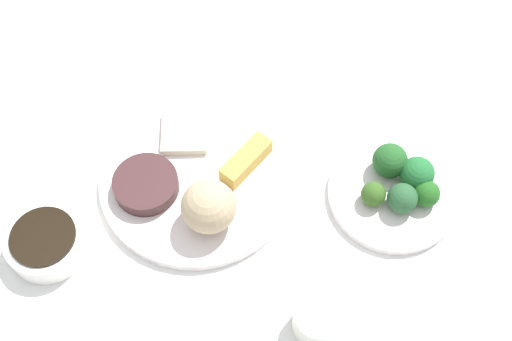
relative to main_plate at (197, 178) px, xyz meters
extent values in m
cube|color=white|center=(-0.01, 0.01, -0.02)|extent=(2.20, 2.20, 0.02)
cylinder|color=white|center=(0.00, 0.00, 0.00)|extent=(0.30, 0.30, 0.02)
sphere|color=tan|center=(0.08, 0.02, 0.05)|extent=(0.08, 0.08, 0.08)
cube|color=gold|center=(-0.02, 0.08, 0.02)|extent=(0.09, 0.08, 0.03)
cube|color=beige|center=(-0.08, -0.02, 0.01)|extent=(0.08, 0.07, 0.01)
cylinder|color=#412526|center=(0.02, -0.08, 0.02)|extent=(0.10, 0.10, 0.02)
cylinder|color=white|center=(0.05, 0.29, 0.00)|extent=(0.19, 0.19, 0.01)
sphere|color=#2A5932|center=(0.07, 0.30, 0.03)|extent=(0.04, 0.04, 0.04)
sphere|color=#235B26|center=(0.01, 0.29, 0.03)|extent=(0.05, 0.05, 0.05)
sphere|color=#226C32|center=(0.03, 0.32, 0.03)|extent=(0.05, 0.05, 0.05)
sphere|color=#355E20|center=(0.06, 0.26, 0.02)|extent=(0.04, 0.04, 0.04)
sphere|color=#225E1E|center=(0.07, 0.33, 0.03)|extent=(0.04, 0.04, 0.04)
cylinder|color=white|center=(0.10, -0.22, 0.01)|extent=(0.11, 0.11, 0.04)
cylinder|color=black|center=(0.10, -0.22, 0.03)|extent=(0.09, 0.09, 0.00)
cylinder|color=white|center=(0.24, 0.15, 0.02)|extent=(0.07, 0.07, 0.05)
camera|label=1|loc=(0.50, 0.05, 0.85)|focal=45.28mm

